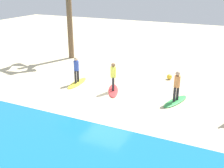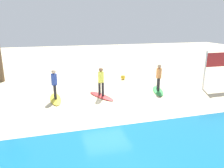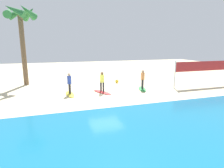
% 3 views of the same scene
% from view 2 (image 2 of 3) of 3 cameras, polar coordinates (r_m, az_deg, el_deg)
% --- Properties ---
extents(ground_plane, '(60.00, 60.00, 0.00)m').
position_cam_2_polar(ground_plane, '(11.93, -1.70, -4.71)').
color(ground_plane, beige).
extents(surfboard_green, '(1.19, 2.17, 0.09)m').
position_cam_2_polar(surfboard_green, '(13.97, 11.93, -1.74)').
color(surfboard_green, green).
rests_on(surfboard_green, ground).
extents(surfer_green, '(0.32, 0.44, 1.64)m').
position_cam_2_polar(surfer_green, '(13.70, 12.17, 2.21)').
color(surfer_green, '#232328').
rests_on(surfer_green, surfboard_green).
extents(surfboard_red, '(1.37, 2.15, 0.09)m').
position_cam_2_polar(surfboard_red, '(12.74, -2.84, -3.13)').
color(surfboard_red, red).
rests_on(surfboard_red, ground).
extents(surfer_red, '(0.32, 0.43, 1.64)m').
position_cam_2_polar(surfer_red, '(12.45, -2.91, 1.18)').
color(surfer_red, '#232328').
rests_on(surfer_red, surfboard_red).
extents(surfboard_yellow, '(0.66, 2.13, 0.09)m').
position_cam_2_polar(surfboard_yellow, '(12.63, -14.58, -3.82)').
color(surfboard_yellow, yellow).
rests_on(surfboard_yellow, ground).
extents(surfer_yellow, '(0.32, 0.46, 1.64)m').
position_cam_2_polar(surfer_yellow, '(12.34, -14.89, 0.52)').
color(surfer_yellow, '#232328').
rests_on(surfer_yellow, surfboard_yellow).
extents(beach_ball, '(0.34, 0.34, 0.34)m').
position_cam_2_polar(beach_ball, '(16.52, 2.90, 1.79)').
color(beach_ball, yellow).
rests_on(beach_ball, ground).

